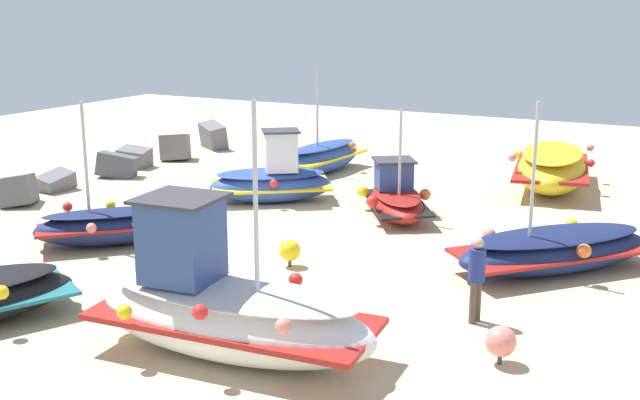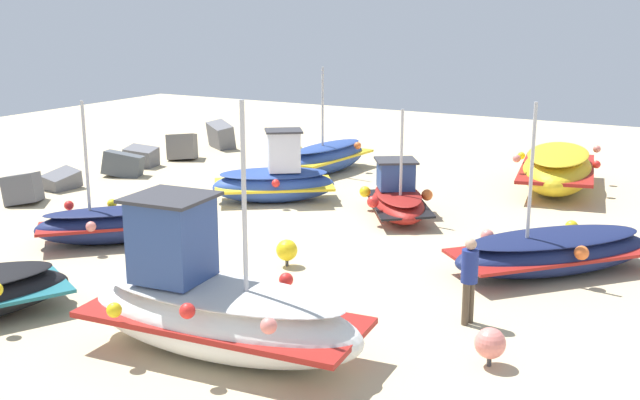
{
  "view_description": "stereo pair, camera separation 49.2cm",
  "coord_description": "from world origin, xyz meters",
  "px_view_note": "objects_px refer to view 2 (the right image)",
  "views": [
    {
      "loc": [
        -16.92,
        -10.76,
        5.92
      ],
      "look_at": [
        0.82,
        -1.3,
        0.9
      ],
      "focal_mm": 44.05,
      "sensor_mm": 36.0,
      "label": 1
    },
    {
      "loc": [
        -16.68,
        -11.19,
        5.92
      ],
      "look_at": [
        0.82,
        -1.3,
        0.9
      ],
      "focal_mm": 44.05,
      "sensor_mm": 36.0,
      "label": 2
    }
  ],
  "objects_px": {
    "fishing_boat_2": "(397,198)",
    "fishing_boat_3": "(275,180)",
    "fishing_boat_1": "(554,251)",
    "mooring_buoy_1": "(490,343)",
    "fishing_boat_5": "(328,157)",
    "fishing_boat_7": "(114,224)",
    "mooring_buoy_0": "(287,250)",
    "fishing_boat_6": "(216,308)",
    "fishing_boat_4": "(557,169)",
    "person_walking": "(469,275)"
  },
  "relations": [
    {
      "from": "fishing_boat_2",
      "to": "fishing_boat_6",
      "type": "xyz_separation_m",
      "value": [
        -9.99,
        -1.04,
        0.33
      ]
    },
    {
      "from": "fishing_boat_1",
      "to": "fishing_boat_4",
      "type": "distance_m",
      "value": 8.54
    },
    {
      "from": "fishing_boat_2",
      "to": "person_walking",
      "type": "height_order",
      "value": "fishing_boat_2"
    },
    {
      "from": "fishing_boat_7",
      "to": "mooring_buoy_1",
      "type": "bearing_deg",
      "value": -56.93
    },
    {
      "from": "fishing_boat_4",
      "to": "fishing_boat_6",
      "type": "bearing_deg",
      "value": 161.47
    },
    {
      "from": "fishing_boat_2",
      "to": "mooring_buoy_0",
      "type": "distance_m",
      "value": 5.39
    },
    {
      "from": "fishing_boat_3",
      "to": "mooring_buoy_1",
      "type": "xyz_separation_m",
      "value": [
        -7.87,
        -9.31,
        -0.26
      ]
    },
    {
      "from": "fishing_boat_1",
      "to": "fishing_boat_3",
      "type": "bearing_deg",
      "value": 115.73
    },
    {
      "from": "fishing_boat_3",
      "to": "mooring_buoy_1",
      "type": "distance_m",
      "value": 12.19
    },
    {
      "from": "mooring_buoy_0",
      "to": "fishing_boat_5",
      "type": "bearing_deg",
      "value": 23.67
    },
    {
      "from": "fishing_boat_7",
      "to": "person_walking",
      "type": "distance_m",
      "value": 9.65
    },
    {
      "from": "mooring_buoy_1",
      "to": "fishing_boat_6",
      "type": "bearing_deg",
      "value": 113.65
    },
    {
      "from": "fishing_boat_7",
      "to": "mooring_buoy_0",
      "type": "distance_m",
      "value": 4.88
    },
    {
      "from": "mooring_buoy_1",
      "to": "fishing_boat_4",
      "type": "bearing_deg",
      "value": 8.73
    },
    {
      "from": "fishing_boat_2",
      "to": "fishing_boat_3",
      "type": "xyz_separation_m",
      "value": [
        -0.25,
        4.0,
        0.15
      ]
    },
    {
      "from": "fishing_boat_5",
      "to": "mooring_buoy_1",
      "type": "xyz_separation_m",
      "value": [
        -12.42,
        -9.95,
        -0.16
      ]
    },
    {
      "from": "fishing_boat_3",
      "to": "mooring_buoy_0",
      "type": "bearing_deg",
      "value": -91.64
    },
    {
      "from": "fishing_boat_4",
      "to": "fishing_boat_6",
      "type": "height_order",
      "value": "fishing_boat_6"
    },
    {
      "from": "fishing_boat_3",
      "to": "mooring_buoy_0",
      "type": "height_order",
      "value": "fishing_boat_3"
    },
    {
      "from": "fishing_boat_5",
      "to": "person_walking",
      "type": "relative_size",
      "value": 2.51
    },
    {
      "from": "fishing_boat_4",
      "to": "fishing_boat_2",
      "type": "bearing_deg",
      "value": 139.43
    },
    {
      "from": "fishing_boat_2",
      "to": "fishing_boat_5",
      "type": "xyz_separation_m",
      "value": [
        4.31,
        4.64,
        0.05
      ]
    },
    {
      "from": "fishing_boat_5",
      "to": "fishing_boat_7",
      "type": "relative_size",
      "value": 1.1
    },
    {
      "from": "fishing_boat_5",
      "to": "fishing_boat_7",
      "type": "bearing_deg",
      "value": -177.86
    },
    {
      "from": "fishing_boat_3",
      "to": "fishing_boat_7",
      "type": "xyz_separation_m",
      "value": [
        -5.7,
        1.24,
        -0.18
      ]
    },
    {
      "from": "fishing_boat_1",
      "to": "mooring_buoy_1",
      "type": "distance_m",
      "value": 5.36
    },
    {
      "from": "fishing_boat_5",
      "to": "mooring_buoy_0",
      "type": "relative_size",
      "value": 6.65
    },
    {
      "from": "fishing_boat_2",
      "to": "fishing_boat_4",
      "type": "xyz_separation_m",
      "value": [
        5.56,
        -3.21,
        0.19
      ]
    },
    {
      "from": "fishing_boat_3",
      "to": "fishing_boat_4",
      "type": "height_order",
      "value": "fishing_boat_3"
    },
    {
      "from": "fishing_boat_5",
      "to": "mooring_buoy_0",
      "type": "xyz_separation_m",
      "value": [
        -9.68,
        -4.25,
        -0.19
      ]
    },
    {
      "from": "fishing_boat_6",
      "to": "mooring_buoy_1",
      "type": "bearing_deg",
      "value": -161.4
    },
    {
      "from": "fishing_boat_6",
      "to": "person_walking",
      "type": "xyz_separation_m",
      "value": [
        3.44,
        -3.35,
        0.12
      ]
    },
    {
      "from": "fishing_boat_2",
      "to": "fishing_boat_7",
      "type": "xyz_separation_m",
      "value": [
        -5.95,
        5.24,
        -0.03
      ]
    },
    {
      "from": "fishing_boat_2",
      "to": "fishing_boat_6",
      "type": "relative_size",
      "value": 0.71
    },
    {
      "from": "fishing_boat_5",
      "to": "fishing_boat_6",
      "type": "height_order",
      "value": "fishing_boat_6"
    },
    {
      "from": "mooring_buoy_0",
      "to": "fishing_boat_6",
      "type": "bearing_deg",
      "value": -162.75
    },
    {
      "from": "fishing_boat_4",
      "to": "mooring_buoy_1",
      "type": "xyz_separation_m",
      "value": [
        -13.68,
        -2.1,
        -0.31
      ]
    },
    {
      "from": "fishing_boat_1",
      "to": "fishing_boat_5",
      "type": "relative_size",
      "value": 1.14
    },
    {
      "from": "person_walking",
      "to": "mooring_buoy_1",
      "type": "bearing_deg",
      "value": 134.9
    },
    {
      "from": "fishing_boat_3",
      "to": "mooring_buoy_1",
      "type": "relative_size",
      "value": 5.86
    },
    {
      "from": "fishing_boat_2",
      "to": "fishing_boat_3",
      "type": "height_order",
      "value": "fishing_boat_2"
    },
    {
      "from": "fishing_boat_3",
      "to": "fishing_boat_4",
      "type": "xyz_separation_m",
      "value": [
        5.81,
        -7.21,
        0.05
      ]
    },
    {
      "from": "fishing_boat_3",
      "to": "fishing_boat_7",
      "type": "distance_m",
      "value": 5.83
    },
    {
      "from": "fishing_boat_4",
      "to": "fishing_boat_7",
      "type": "height_order",
      "value": "fishing_boat_7"
    },
    {
      "from": "fishing_boat_1",
      "to": "mooring_buoy_1",
      "type": "xyz_separation_m",
      "value": [
        -5.35,
        -0.22,
        -0.09
      ]
    },
    {
      "from": "fishing_boat_6",
      "to": "mooring_buoy_1",
      "type": "distance_m",
      "value": 4.69
    },
    {
      "from": "fishing_boat_2",
      "to": "fishing_boat_3",
      "type": "relative_size",
      "value": 0.95
    },
    {
      "from": "fishing_boat_4",
      "to": "fishing_boat_7",
      "type": "distance_m",
      "value": 14.28
    },
    {
      "from": "fishing_boat_5",
      "to": "fishing_boat_7",
      "type": "xyz_separation_m",
      "value": [
        -10.25,
        0.6,
        -0.08
      ]
    },
    {
      "from": "mooring_buoy_0",
      "to": "mooring_buoy_1",
      "type": "height_order",
      "value": "mooring_buoy_1"
    }
  ]
}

